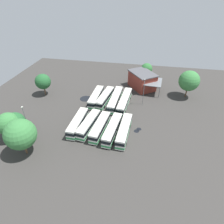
{
  "coord_description": "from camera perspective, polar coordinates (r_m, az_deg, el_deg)",
  "views": [
    {
      "loc": [
        -48.23,
        -10.47,
        35.58
      ],
      "look_at": [
        0.55,
        -1.09,
        1.47
      ],
      "focal_mm": 30.66,
      "sensor_mm": 36.0,
      "label": 1
    }
  ],
  "objects": [
    {
      "name": "tree_northeast",
      "position": [
        82.63,
        10.27,
        12.5
      ],
      "size": [
        4.76,
        4.76,
        7.79
      ],
      "color": "brown",
      "rests_on": "ground_plane"
    },
    {
      "name": "puddle_centre_drain",
      "position": [
        70.79,
        -7.85,
        3.96
      ],
      "size": [
        4.26,
        4.26,
        0.01
      ],
      "primitive_type": "cylinder",
      "color": "black",
      "rests_on": "ground_plane"
    },
    {
      "name": "lamp_post_far_corner",
      "position": [
        65.12,
        9.43,
        6.16
      ],
      "size": [
        0.56,
        0.28,
        9.53
      ],
      "color": "slate",
      "rests_on": "ground_plane"
    },
    {
      "name": "bus_row0_slot4",
      "position": [
        56.12,
        -10.14,
        -3.18
      ],
      "size": [
        12.05,
        2.74,
        3.38
      ],
      "color": "silver",
      "rests_on": "ground_plane"
    },
    {
      "name": "bus_row0_slot1",
      "position": [
        52.94,
        0.12,
        -5.18
      ],
      "size": [
        12.54,
        3.71,
        3.38
      ],
      "color": "silver",
      "rests_on": "ground_plane"
    },
    {
      "name": "bus_row0_slot2",
      "position": [
        53.85,
        -3.58,
        -4.47
      ],
      "size": [
        11.89,
        3.63,
        3.38
      ],
      "color": "silver",
      "rests_on": "ground_plane"
    },
    {
      "name": "puddle_between_rows",
      "position": [
        56.37,
        8.04,
        -5.07
      ],
      "size": [
        1.42,
        1.42,
        0.01
      ],
      "primitive_type": "cylinder",
      "color": "black",
      "rests_on": "ground_plane"
    },
    {
      "name": "tree_south_edge",
      "position": [
        49.59,
        -25.65,
        -6.01
      ],
      "size": [
        7.43,
        7.43,
        9.85
      ],
      "color": "brown",
      "rests_on": "ground_plane"
    },
    {
      "name": "bus_row1_slot3",
      "position": [
        67.2,
        -2.09,
        4.27
      ],
      "size": [
        12.85,
        4.24,
        3.38
      ],
      "color": "silver",
      "rests_on": "ground_plane"
    },
    {
      "name": "lamp_post_near_entrance",
      "position": [
        58.19,
        -24.46,
        -1.48
      ],
      "size": [
        0.56,
        0.28,
        7.91
      ],
      "color": "slate",
      "rests_on": "ground_plane"
    },
    {
      "name": "ground_plane",
      "position": [
        60.84,
        -1.11,
        -1.32
      ],
      "size": [
        95.63,
        95.63,
        0.0
      ],
      "primitive_type": "plane",
      "color": "#383533"
    },
    {
      "name": "bus_row0_slot0",
      "position": [
        52.68,
        3.64,
        -5.5
      ],
      "size": [
        12.65,
        3.05,
        3.38
      ],
      "color": "silver",
      "rests_on": "ground_plane"
    },
    {
      "name": "tree_east_edge",
      "position": [
        74.82,
        -19.91,
        8.52
      ],
      "size": [
        5.61,
        5.61,
        8.15
      ],
      "color": "brown",
      "rests_on": "ground_plane"
    },
    {
      "name": "depot_building",
      "position": [
        77.25,
        8.98,
        9.33
      ],
      "size": [
        13.16,
        12.45,
        6.52
      ],
      "color": "maroon",
      "rests_on": "ground_plane"
    },
    {
      "name": "maintenance_shelter",
      "position": [
        74.53,
        12.17,
        8.72
      ],
      "size": [
        8.58,
        6.86,
        4.36
      ],
      "color": "slate",
      "rests_on": "ground_plane"
    },
    {
      "name": "bus_row0_slot3",
      "position": [
        55.14,
        -6.92,
        -3.62
      ],
      "size": [
        11.96,
        4.13,
        3.38
      ],
      "color": "silver",
      "rests_on": "ground_plane"
    },
    {
      "name": "bus_row1_slot4",
      "position": [
        67.79,
        -4.81,
        4.45
      ],
      "size": [
        12.53,
        2.75,
        3.38
      ],
      "color": "silver",
      "rests_on": "ground_plane"
    },
    {
      "name": "bus_row1_slot2",
      "position": [
        66.05,
        0.96,
        3.7
      ],
      "size": [
        14.84,
        3.05,
        3.38
      ],
      "color": "silver",
      "rests_on": "ground_plane"
    },
    {
      "name": "puddle_back_corner",
      "position": [
        59.7,
        5.23,
        -2.27
      ],
      "size": [
        1.67,
        1.67,
        0.01
      ],
      "primitive_type": "cylinder",
      "color": "black",
      "rests_on": "ground_plane"
    },
    {
      "name": "puddle_front_lane",
      "position": [
        55.57,
        7.31,
        -5.67
      ],
      "size": [
        1.53,
        1.53,
        0.01
      ],
      "primitive_type": "cylinder",
      "color": "black",
      "rests_on": "ground_plane"
    },
    {
      "name": "tree_west_edge",
      "position": [
        57.16,
        -26.94,
        -2.77
      ],
      "size": [
        5.4,
        5.4,
        7.2
      ],
      "color": "brown",
      "rests_on": "ground_plane"
    },
    {
      "name": "tree_north_edge",
      "position": [
        73.64,
        22.0,
        8.6
      ],
      "size": [
        7.23,
        7.23,
        10.06
      ],
      "color": "brown",
      "rests_on": "ground_plane"
    },
    {
      "name": "bus_row1_slot1",
      "position": [
        65.25,
        3.73,
        3.21
      ],
      "size": [
        14.89,
        3.51,
        3.38
      ],
      "color": "silver",
      "rests_on": "ground_plane"
    },
    {
      "name": "tree_northwest",
      "position": [
        56.27,
        -28.52,
        -3.13
      ],
      "size": [
        5.99,
        5.99,
        8.11
      ],
      "color": "brown",
      "rests_on": "ground_plane"
    }
  ]
}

